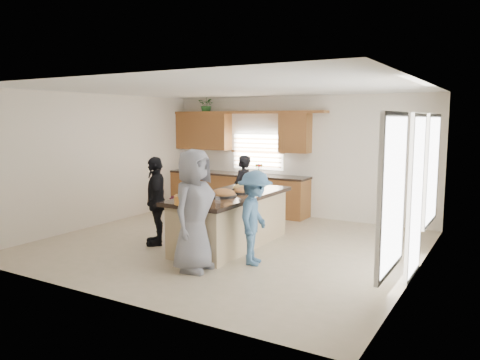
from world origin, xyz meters
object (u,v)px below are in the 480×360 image
Objects in this scene: woman_right_back at (255,218)px; woman_left_back at (242,190)px; woman_left_front at (156,201)px; woman_right_front at (194,210)px; island at (231,221)px; salad_bowl at (188,199)px; woman_left_mid at (187,201)px.

woman_left_back is at bearing 19.25° from woman_right_back.
woman_left_front is 0.87× the size of woman_right_front.
woman_left_back is 0.94× the size of woman_left_front.
island is 1.82× the size of woman_right_back.
island is 1.47× the size of woman_right_front.
salad_bowl is 0.28× the size of woman_left_back.
salad_bowl is 0.26× the size of woman_left_front.
woman_right_back is at bearing -44.16° from woman_right_front.
woman_left_mid is 0.79× the size of woman_right_front.
woman_left_mid is (-0.95, 1.25, -0.30)m from salad_bowl.
salad_bowl is at bearing 22.99° from woman_left_front.
woman_left_back is 2.73m from woman_right_back.
woman_right_front is (1.47, -0.86, 0.12)m from woman_left_front.
woman_left_mid is (-1.00, 0.05, 0.28)m from island.
woman_left_front is at bearing 56.74° from woman_right_front.
woman_right_back is at bearing 32.43° from woman_left_back.
woman_left_front is at bearing 8.36° from woman_left_mid.
woman_right_back is at bearing -39.76° from island.
woman_right_back is (2.11, -0.13, -0.06)m from woman_left_front.
woman_left_front is (-1.22, -0.59, 0.35)m from island.
island is at bearing 76.52° from woman_left_front.
island is 1.70m from woman_left_back.
woman_left_back is at bearing 125.64° from woman_left_front.
woman_left_back reaches higher than woman_left_mid.
woman_left_mid is at bearing 121.71° from woman_left_front.
woman_left_back is at bearing 102.25° from salad_bowl.
woman_left_front is at bearing 71.59° from woman_right_back.
salad_bowl is 0.28× the size of woman_right_back.
woman_left_back is 3.12m from woman_right_front.
woman_left_front is at bearing -16.76° from woman_left_back.
woman_left_back is at bearing -165.98° from woman_left_mid.
woman_left_mid is at bearing 176.86° from island.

